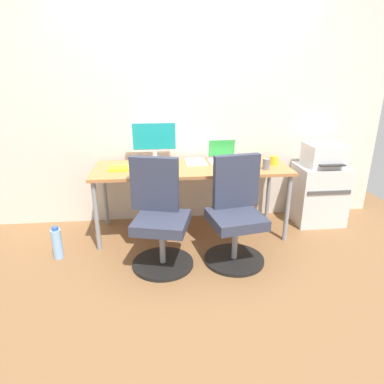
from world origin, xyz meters
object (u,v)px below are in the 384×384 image
(office_chair_left, at_px, (160,219))
(office_chair_right, at_px, (236,215))
(open_laptop, at_px, (223,156))
(coffee_mug, at_px, (274,161))
(printer, at_px, (324,155))
(water_bottle_on_floor, at_px, (57,243))
(side_cabinet, at_px, (318,194))
(desktop_monitor, at_px, (154,139))

(office_chair_left, relative_size, office_chair_right, 1.00)
(office_chair_right, relative_size, open_laptop, 3.03)
(coffee_mug, bearing_deg, printer, 13.20)
(water_bottle_on_floor, bearing_deg, printer, 10.60)
(side_cabinet, distance_m, open_laptop, 1.18)
(coffee_mug, bearing_deg, office_chair_right, -133.47)
(side_cabinet, distance_m, printer, 0.45)
(office_chair_left, relative_size, desktop_monitor, 1.96)
(printer, relative_size, desktop_monitor, 0.83)
(office_chair_left, bearing_deg, side_cabinet, 20.88)
(office_chair_right, bearing_deg, open_laptop, 88.46)
(office_chair_left, bearing_deg, coffee_mug, 24.48)
(side_cabinet, xyz_separation_m, water_bottle_on_floor, (-2.71, -0.51, -0.18))
(office_chair_right, bearing_deg, office_chair_left, -179.90)
(office_chair_right, height_order, water_bottle_on_floor, office_chair_right)
(office_chair_left, height_order, water_bottle_on_floor, office_chair_left)
(side_cabinet, distance_m, desktop_monitor, 1.91)
(side_cabinet, relative_size, water_bottle_on_floor, 2.11)
(side_cabinet, relative_size, printer, 1.64)
(side_cabinet, bearing_deg, office_chair_left, -159.12)
(office_chair_left, xyz_separation_m, water_bottle_on_floor, (-0.94, 0.17, -0.28))
(printer, relative_size, coffee_mug, 4.35)
(office_chair_right, xyz_separation_m, desktop_monitor, (-0.69, 0.76, 0.55))
(open_laptop, bearing_deg, printer, -3.87)
(desktop_monitor, bearing_deg, office_chair_right, -47.73)
(side_cabinet, xyz_separation_m, desktop_monitor, (-1.80, 0.09, 0.64))
(office_chair_right, xyz_separation_m, open_laptop, (0.02, 0.75, 0.35))
(printer, relative_size, open_laptop, 1.29)
(side_cabinet, bearing_deg, open_laptop, 176.18)
(office_chair_left, bearing_deg, printer, 20.85)
(open_laptop, height_order, coffee_mug, open_laptop)
(printer, height_order, desktop_monitor, desktop_monitor)
(water_bottle_on_floor, bearing_deg, open_laptop, 19.66)
(office_chair_left, height_order, open_laptop, open_laptop)
(desktop_monitor, xyz_separation_m, open_laptop, (0.71, -0.01, -0.19))
(water_bottle_on_floor, height_order, desktop_monitor, desktop_monitor)
(side_cabinet, bearing_deg, desktop_monitor, 177.24)
(office_chair_left, height_order, coffee_mug, office_chair_left)
(water_bottle_on_floor, relative_size, open_laptop, 1.00)
(office_chair_left, height_order, side_cabinet, office_chair_left)
(side_cabinet, relative_size, desktop_monitor, 1.37)
(office_chair_left, distance_m, printer, 1.93)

